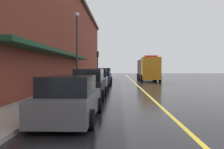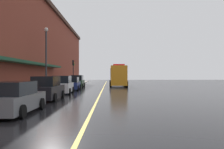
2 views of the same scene
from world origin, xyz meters
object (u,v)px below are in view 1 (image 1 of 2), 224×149
at_px(parked_car_1, 90,85).
at_px(parking_meter_1, 94,74).
at_px(parked_car_0, 70,99).
at_px(parked_car_4, 105,75).
at_px(traffic_light_near, 98,60).
at_px(parked_car_3, 102,78).
at_px(parked_car_2, 97,80).
at_px(parking_meter_2, 85,77).
at_px(parking_meter_0, 89,75).
at_px(street_lamp_left, 77,41).
at_px(utility_truck, 148,69).

xyz_separation_m(parked_car_1, parking_meter_1, (-1.44, 16.32, 0.20)).
xyz_separation_m(parked_car_0, parked_car_4, (-0.11, 23.75, 0.11)).
bearing_deg(traffic_light_near, parked_car_3, -82.22).
relative_size(parked_car_2, parking_meter_1, 3.27).
distance_m(parked_car_4, traffic_light_near, 5.21).
height_order(parked_car_0, parking_meter_2, parked_car_0).
xyz_separation_m(parked_car_2, parking_meter_1, (-1.39, 10.19, 0.20)).
relative_size(parking_meter_0, traffic_light_near, 0.31).
distance_m(parked_car_0, street_lamp_left, 14.25).
relative_size(parked_car_4, parking_meter_0, 3.27).
relative_size(parked_car_3, parking_meter_2, 3.26).
height_order(parked_car_0, parked_car_2, parked_car_2).
relative_size(parking_meter_0, parking_meter_2, 1.00).
distance_m(parked_car_4, parking_meter_1, 1.75).
bearing_deg(utility_truck, traffic_light_near, -99.08).
bearing_deg(parking_meter_0, parked_car_4, 76.86).
height_order(parking_meter_1, parking_meter_2, same).
height_order(parked_car_3, parking_meter_0, parked_car_3).
bearing_deg(parking_meter_2, utility_truck, 58.46).
xyz_separation_m(parked_car_3, parking_meter_1, (-1.43, 4.44, 0.28)).
bearing_deg(utility_truck, parked_car_4, -62.61).
distance_m(parked_car_3, parking_meter_2, 3.98).
bearing_deg(traffic_light_near, parking_meter_2, -90.26).
relative_size(parked_car_1, utility_truck, 0.57).
relative_size(parked_car_1, parking_meter_0, 3.41).
bearing_deg(parking_meter_1, parked_car_1, -84.95).
height_order(parked_car_4, street_lamp_left, street_lamp_left).
bearing_deg(parked_car_3, parked_car_1, 178.85).
relative_size(parking_meter_0, parking_meter_1, 1.00).
height_order(parked_car_3, traffic_light_near, traffic_light_near).
relative_size(parked_car_3, parked_car_4, 1.00).
relative_size(parking_meter_1, parking_meter_2, 1.00).
xyz_separation_m(utility_truck, parking_meter_2, (-7.69, -12.53, -0.65)).
xyz_separation_m(parked_car_1, street_lamp_left, (-2.04, 7.26, 3.54)).
xyz_separation_m(parking_meter_2, traffic_light_near, (0.06, 13.70, 2.10)).
relative_size(parked_car_0, parked_car_2, 1.07).
height_order(parked_car_4, parking_meter_2, parked_car_4).
bearing_deg(parked_car_0, parked_car_2, 0.78).
height_order(parked_car_2, utility_truck, utility_truck).
bearing_deg(parked_car_3, parking_meter_2, 157.72).
xyz_separation_m(parking_meter_2, street_lamp_left, (-0.60, -0.91, 3.34)).
bearing_deg(parking_meter_2, parked_car_4, 81.48).
bearing_deg(traffic_light_near, parked_car_0, -87.11).
bearing_deg(parked_car_1, parking_meter_1, 5.36).
bearing_deg(parking_meter_0, utility_truck, 50.21).
bearing_deg(parked_car_2, street_lamp_left, 58.07).
xyz_separation_m(parked_car_0, parked_car_2, (-0.10, 12.49, 0.09)).
distance_m(parked_car_0, parked_car_4, 23.75).
relative_size(parked_car_2, street_lamp_left, 0.63).
height_order(parking_meter_1, street_lamp_left, street_lamp_left).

